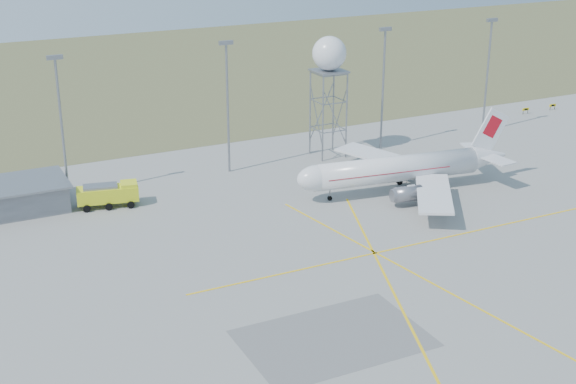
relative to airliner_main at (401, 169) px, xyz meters
name	(u,v)px	position (x,y,z in m)	size (l,w,h in m)	color
grass_strip	(150,74)	(-8.88, 93.43, -3.49)	(400.00, 120.00, 0.03)	#525D33
mast_a	(61,115)	(-43.88, 19.43, 8.57)	(2.20, 0.50, 20.50)	gray
mast_b	(227,96)	(-18.88, 19.43, 8.57)	(2.20, 0.50, 20.50)	gray
mast_c	(383,78)	(9.12, 19.43, 8.57)	(2.20, 0.50, 20.50)	gray
mast_d	(488,66)	(31.12, 19.43, 8.57)	(2.20, 0.50, 20.50)	gray
taxi_sign_near	(526,110)	(46.72, 25.43, -2.61)	(1.60, 0.17, 1.20)	black
taxi_sign_far	(553,106)	(53.72, 25.43, -2.61)	(1.60, 0.17, 1.20)	black
airliner_main	(401,169)	(0.00, 0.00, 0.00)	(33.55, 32.38, 11.42)	silver
radar_tower	(329,90)	(-1.15, 19.66, 7.61)	(5.47, 5.47, 19.80)	gray
fire_truck	(110,196)	(-39.49, 13.04, -1.89)	(8.76, 4.71, 3.34)	yellow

